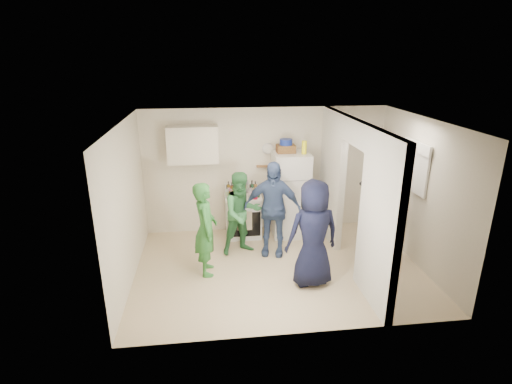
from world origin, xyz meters
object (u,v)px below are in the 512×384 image
(fridge, at_px, (290,195))
(wicker_basket, at_px, (286,149))
(person_nook, at_px, (374,218))
(person_green_left, at_px, (206,229))
(stove, at_px, (243,216))
(person_navy, at_px, (313,234))
(yellow_cup_stack_top, at_px, (304,147))
(blue_bowl, at_px, (286,142))
(person_green_center, at_px, (242,213))
(person_denim, at_px, (272,209))

(fridge, distance_m, wicker_basket, 0.92)
(person_nook, bearing_deg, wicker_basket, -117.43)
(person_green_left, xyz_separation_m, person_nook, (2.87, 0.05, 0.02))
(fridge, bearing_deg, person_nook, -46.59)
(fridge, relative_size, person_nook, 1.04)
(person_green_left, bearing_deg, person_nook, -91.08)
(stove, relative_size, person_nook, 0.52)
(person_navy, distance_m, person_nook, 1.36)
(yellow_cup_stack_top, xyz_separation_m, person_nook, (0.99, -1.17, -0.99))
(yellow_cup_stack_top, distance_m, person_green_left, 2.46)
(stove, bearing_deg, yellow_cup_stack_top, -6.44)
(wicker_basket, height_order, person_nook, wicker_basket)
(stove, xyz_separation_m, yellow_cup_stack_top, (1.15, -0.13, 1.38))
(person_green_left, height_order, person_nook, person_nook)
(fridge, height_order, blue_bowl, blue_bowl)
(yellow_cup_stack_top, xyz_separation_m, person_navy, (-0.24, -1.76, -0.95))
(wicker_basket, bearing_deg, person_navy, -87.66)
(blue_bowl, relative_size, person_green_left, 0.15)
(yellow_cup_stack_top, bearing_deg, blue_bowl, 154.89)
(fridge, height_order, person_nook, fridge)
(stove, relative_size, person_green_center, 0.55)
(person_navy, bearing_deg, blue_bowl, -95.57)
(fridge, height_order, wicker_basket, wicker_basket)
(stove, bearing_deg, person_navy, -64.26)
(yellow_cup_stack_top, distance_m, person_green_center, 1.71)
(fridge, distance_m, person_navy, 1.86)
(yellow_cup_stack_top, bearing_deg, person_denim, -135.85)
(yellow_cup_stack_top, height_order, person_navy, yellow_cup_stack_top)
(person_denim, bearing_deg, blue_bowl, 80.06)
(stove, height_order, yellow_cup_stack_top, yellow_cup_stack_top)
(wicker_basket, xyz_separation_m, person_denim, (-0.38, -0.83, -0.89))
(yellow_cup_stack_top, relative_size, person_denim, 0.14)
(person_denim, relative_size, person_nook, 1.07)
(blue_bowl, bearing_deg, person_nook, -45.41)
(wicker_basket, distance_m, person_navy, 2.11)
(person_navy, bearing_deg, wicker_basket, -95.57)
(person_denim, distance_m, person_nook, 1.76)
(blue_bowl, distance_m, person_nook, 2.15)
(stove, height_order, fridge, fridge)
(person_green_center, distance_m, person_navy, 1.54)
(fridge, bearing_deg, blue_bowl, 153.43)
(stove, relative_size, yellow_cup_stack_top, 3.37)
(person_green_left, bearing_deg, yellow_cup_stack_top, -59.02)
(stove, xyz_separation_m, person_green_left, (-0.73, -1.35, 0.37))
(yellow_cup_stack_top, relative_size, person_green_center, 0.16)
(fridge, relative_size, wicker_basket, 4.80)
(yellow_cup_stack_top, bearing_deg, stove, 173.56)
(yellow_cup_stack_top, xyz_separation_m, person_green_left, (-1.88, -1.22, -1.02))
(yellow_cup_stack_top, height_order, person_green_center, yellow_cup_stack_top)
(fridge, distance_m, person_green_center, 1.22)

